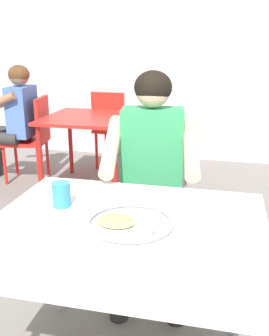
% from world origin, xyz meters
% --- Properties ---
extents(back_wall, '(12.00, 0.12, 3.40)m').
position_xyz_m(back_wall, '(0.00, 3.58, 1.70)').
color(back_wall, silver).
rests_on(back_wall, ground).
extents(table_foreground, '(1.06, 0.91, 0.75)m').
position_xyz_m(table_foreground, '(0.08, 0.07, 0.67)').
color(table_foreground, silver).
rests_on(table_foreground, ground).
extents(thali_tray, '(0.33, 0.33, 0.03)m').
position_xyz_m(thali_tray, '(0.10, 0.08, 0.76)').
color(thali_tray, '#B7BABF').
rests_on(thali_tray, table_foreground).
extents(drinking_cup, '(0.08, 0.08, 0.11)m').
position_xyz_m(drinking_cup, '(-0.22, 0.19, 0.80)').
color(drinking_cup, '#338CBF').
rests_on(drinking_cup, table_foreground).
extents(chair_foreground, '(0.46, 0.47, 0.84)m').
position_xyz_m(chair_foreground, '(0.02, 1.00, 0.50)').
color(chair_foreground, silver).
rests_on(chair_foreground, ground).
extents(diner_foreground, '(0.55, 0.59, 1.26)m').
position_xyz_m(diner_foreground, '(0.05, 0.79, 0.75)').
color(diner_foreground, '#292929').
rests_on(diner_foreground, ground).
extents(table_background_red, '(0.83, 0.85, 0.72)m').
position_xyz_m(table_background_red, '(-0.85, 2.31, 0.63)').
color(table_background_red, red).
rests_on(table_background_red, ground).
extents(chair_red_left, '(0.49, 0.46, 0.87)m').
position_xyz_m(chair_red_left, '(-1.49, 2.37, 0.49)').
color(chair_red_left, red).
rests_on(chair_red_left, ground).
extents(chair_red_right, '(0.43, 0.43, 0.85)m').
position_xyz_m(chair_red_right, '(-0.17, 2.33, 0.50)').
color(chair_red_right, red).
rests_on(chair_red_right, ground).
extents(chair_red_far, '(0.41, 0.43, 0.88)m').
position_xyz_m(chair_red_far, '(-0.82, 2.97, 0.51)').
color(chair_red_far, red).
rests_on(chair_red_far, ground).
extents(patron_background, '(0.57, 0.51, 1.19)m').
position_xyz_m(patron_background, '(-1.65, 2.31, 0.71)').
color(patron_background, '#313131').
rests_on(patron_background, ground).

